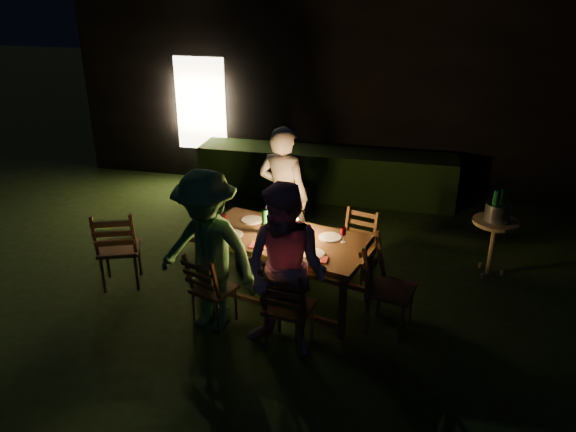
% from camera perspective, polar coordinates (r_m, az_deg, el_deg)
% --- Properties ---
extents(garden_envelope, '(40.00, 40.00, 3.20)m').
position_cam_1_polar(garden_envelope, '(11.29, 8.61, 13.73)').
color(garden_envelope, black).
rests_on(garden_envelope, ground).
extents(dining_table, '(2.08, 1.39, 0.79)m').
position_cam_1_polar(dining_table, '(6.24, -0.35, -2.82)').
color(dining_table, '#493018').
rests_on(dining_table, ground).
extents(chair_near_left, '(0.52, 0.54, 0.90)m').
position_cam_1_polar(chair_near_left, '(6.09, -7.57, -8.53)').
color(chair_near_left, '#493018').
rests_on(chair_near_left, ground).
extents(chair_near_right, '(0.51, 0.53, 0.99)m').
position_cam_1_polar(chair_near_right, '(5.68, 0.07, -10.65)').
color(chair_near_right, '#493018').
rests_on(chair_near_right, ground).
extents(chair_far_left, '(0.56, 0.58, 1.03)m').
position_cam_1_polar(chair_far_left, '(7.21, -0.65, -2.51)').
color(chair_far_left, '#493018').
rests_on(chair_far_left, ground).
extents(chair_far_right, '(0.50, 0.52, 0.90)m').
position_cam_1_polar(chair_far_right, '(6.87, 6.75, -4.50)').
color(chair_far_right, '#493018').
rests_on(chair_far_right, ground).
extents(chair_end, '(0.58, 0.56, 1.04)m').
position_cam_1_polar(chair_end, '(6.03, 10.15, -8.63)').
color(chair_end, '#493018').
rests_on(chair_end, ground).
extents(chair_spare, '(0.62, 0.64, 1.05)m').
position_cam_1_polar(chair_spare, '(7.00, -16.64, -4.42)').
color(chair_spare, '#493018').
rests_on(chair_spare, ground).
extents(person_house_side, '(0.74, 0.58, 1.80)m').
position_cam_1_polar(person_house_side, '(7.01, -0.48, 1.98)').
color(person_house_side, beige).
rests_on(person_house_side, ground).
extents(person_opp_right, '(1.00, 0.86, 1.76)m').
position_cam_1_polar(person_opp_right, '(5.33, -0.20, -5.75)').
color(person_opp_right, '#B37B94').
rests_on(person_opp_right, ground).
extents(person_opp_left, '(1.26, 0.91, 1.76)m').
position_cam_1_polar(person_opp_left, '(5.76, -8.17, -3.68)').
color(person_opp_left, '#397340').
rests_on(person_opp_left, ground).
extents(lantern, '(0.16, 0.16, 0.35)m').
position_cam_1_polar(lantern, '(6.15, 0.27, -0.77)').
color(lantern, white).
rests_on(lantern, dining_table).
extents(plate_far_left, '(0.25, 0.25, 0.01)m').
position_cam_1_polar(plate_far_left, '(6.62, -3.68, -0.40)').
color(plate_far_left, white).
rests_on(plate_far_left, dining_table).
extents(plate_near_left, '(0.25, 0.25, 0.01)m').
position_cam_1_polar(plate_near_left, '(6.28, -5.74, -1.87)').
color(plate_near_left, white).
rests_on(plate_near_left, dining_table).
extents(plate_far_right, '(0.25, 0.25, 0.01)m').
position_cam_1_polar(plate_far_right, '(6.20, 4.28, -2.16)').
color(plate_far_right, white).
rests_on(plate_far_right, dining_table).
extents(plate_near_right, '(0.25, 0.25, 0.01)m').
position_cam_1_polar(plate_near_right, '(5.84, 2.55, -3.84)').
color(plate_near_right, white).
rests_on(plate_near_right, dining_table).
extents(wineglass_a, '(0.06, 0.06, 0.18)m').
position_cam_1_polar(wineglass_a, '(6.52, -1.54, 0.01)').
color(wineglass_a, '#59070F').
rests_on(wineglass_a, dining_table).
extents(wineglass_b, '(0.06, 0.06, 0.18)m').
position_cam_1_polar(wineglass_b, '(6.41, -6.56, -0.57)').
color(wineglass_b, '#59070F').
rests_on(wineglass_b, dining_table).
extents(wineglass_c, '(0.06, 0.06, 0.18)m').
position_cam_1_polar(wineglass_c, '(5.82, 0.97, -3.07)').
color(wineglass_c, '#59070F').
rests_on(wineglass_c, dining_table).
extents(wineglass_d, '(0.06, 0.06, 0.18)m').
position_cam_1_polar(wineglass_d, '(6.08, 5.62, -1.95)').
color(wineglass_d, '#59070F').
rests_on(wineglass_d, dining_table).
extents(wineglass_e, '(0.06, 0.06, 0.18)m').
position_cam_1_polar(wineglass_e, '(5.97, -2.55, -2.34)').
color(wineglass_e, silver).
rests_on(wineglass_e, dining_table).
extents(bottle_table, '(0.07, 0.07, 0.28)m').
position_cam_1_polar(bottle_table, '(6.25, -2.38, -0.56)').
color(bottle_table, '#0F471E').
rests_on(bottle_table, dining_table).
extents(napkin_left, '(0.18, 0.14, 0.01)m').
position_cam_1_polar(napkin_left, '(6.01, -3.05, -3.02)').
color(napkin_left, red).
rests_on(napkin_left, dining_table).
extents(napkin_right, '(0.18, 0.14, 0.01)m').
position_cam_1_polar(napkin_right, '(5.74, 3.11, -4.40)').
color(napkin_right, red).
rests_on(napkin_right, dining_table).
extents(phone, '(0.14, 0.07, 0.01)m').
position_cam_1_polar(phone, '(6.26, -6.67, -2.05)').
color(phone, black).
rests_on(phone, dining_table).
extents(side_table, '(0.55, 0.55, 0.73)m').
position_cam_1_polar(side_table, '(7.24, 20.30, -1.05)').
color(side_table, olive).
rests_on(side_table, ground).
extents(ice_bucket, '(0.30, 0.30, 0.22)m').
position_cam_1_polar(ice_bucket, '(7.17, 20.52, 0.38)').
color(ice_bucket, '#A5A8AD').
rests_on(ice_bucket, side_table).
extents(bottle_bucket_a, '(0.07, 0.07, 0.32)m').
position_cam_1_polar(bottle_bucket_a, '(7.10, 20.22, 0.66)').
color(bottle_bucket_a, '#0F471E').
rests_on(bottle_bucket_a, side_table).
extents(bottle_bucket_b, '(0.07, 0.07, 0.32)m').
position_cam_1_polar(bottle_bucket_b, '(7.19, 20.94, 0.83)').
color(bottle_bucket_b, '#0F471E').
rests_on(bottle_bucket_b, side_table).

